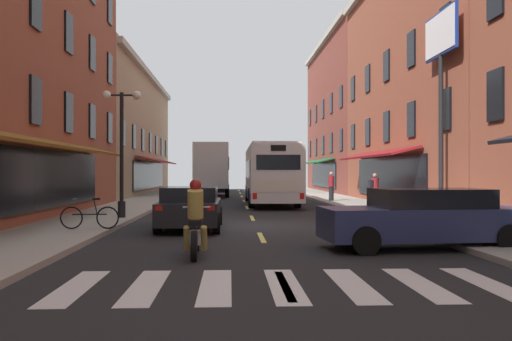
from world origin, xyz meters
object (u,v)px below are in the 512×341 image
(motorcycle_rider, at_px, (196,223))
(street_lamp_twin, at_px, (122,147))
(bicycle_near, at_px, (90,217))
(pedestrian_near, at_px, (375,189))
(transit_bus, at_px, (270,174))
(sedan_near, at_px, (219,184))
(billboard_sign, at_px, (441,59))
(sedan_mid, at_px, (191,207))
(pedestrian_mid, at_px, (331,186))
(sedan_far, at_px, (424,218))
(box_truck, at_px, (212,169))

(motorcycle_rider, xyz_separation_m, street_lamp_twin, (-3.25, 8.66, 2.03))
(bicycle_near, distance_m, pedestrian_near, 14.79)
(transit_bus, relative_size, sedan_near, 2.54)
(billboard_sign, height_order, sedan_mid, billboard_sign)
(billboard_sign, height_order, pedestrian_mid, billboard_sign)
(sedan_far, height_order, motorcycle_rider, motorcycle_rider)
(transit_bus, height_order, pedestrian_mid, transit_bus)
(pedestrian_near, relative_size, pedestrian_mid, 0.96)
(sedan_near, xyz_separation_m, pedestrian_near, (8.00, -25.95, 0.27))
(pedestrian_near, xyz_separation_m, pedestrian_mid, (-0.99, 5.97, 0.02))
(box_truck, distance_m, sedan_far, 28.67)
(billboard_sign, height_order, bicycle_near, billboard_sign)
(sedan_mid, height_order, motorcycle_rider, motorcycle_rider)
(sedan_near, xyz_separation_m, motorcycle_rider, (0.33, -40.29, -0.01))
(sedan_far, bearing_deg, box_truck, 101.86)
(box_truck, xyz_separation_m, motorcycle_rider, (0.56, -28.94, -1.30))
(bicycle_near, bearing_deg, transit_bus, 66.52)
(sedan_far, bearing_deg, motorcycle_rider, -170.28)
(pedestrian_near, bearing_deg, pedestrian_mid, 171.11)
(sedan_mid, distance_m, bicycle_near, 3.09)
(box_truck, xyz_separation_m, street_lamp_twin, (-2.69, -20.28, 0.74))
(pedestrian_mid, bearing_deg, sedan_mid, 66.53)
(transit_bus, distance_m, sedan_near, 21.35)
(street_lamp_twin, bearing_deg, motorcycle_rider, -69.43)
(pedestrian_mid, bearing_deg, box_truck, -47.39)
(box_truck, height_order, pedestrian_mid, box_truck)
(billboard_sign, distance_m, transit_bus, 12.87)
(sedan_near, distance_m, pedestrian_near, 27.16)
(billboard_sign, height_order, sedan_near, billboard_sign)
(box_truck, xyz_separation_m, sedan_far, (5.89, -28.03, -1.28))
(sedan_far, bearing_deg, bicycle_near, 157.53)
(billboard_sign, bearing_deg, street_lamp_twin, 179.26)
(transit_bus, height_order, sedan_far, transit_bus)
(sedan_near, relative_size, pedestrian_mid, 2.61)
(transit_bus, distance_m, sedan_mid, 14.08)
(billboard_sign, height_order, pedestrian_near, billboard_sign)
(billboard_sign, xyz_separation_m, pedestrian_near, (-0.99, 5.83, -5.08))
(box_truck, bearing_deg, street_lamp_twin, -97.54)
(pedestrian_near, bearing_deg, bicycle_near, -66.65)
(motorcycle_rider, bearing_deg, sedan_near, 90.47)
(bicycle_near, bearing_deg, pedestrian_mid, 57.55)
(box_truck, bearing_deg, sedan_mid, -89.85)
(pedestrian_mid, bearing_deg, transit_bus, 19.16)
(pedestrian_near, bearing_deg, sedan_mid, -61.51)
(sedan_far, xyz_separation_m, pedestrian_mid, (1.35, 19.40, 0.28))
(billboard_sign, bearing_deg, sedan_mid, -162.59)
(transit_bus, relative_size, street_lamp_twin, 2.40)
(sedan_near, bearing_deg, transit_bus, -80.97)
(sedan_near, bearing_deg, box_truck, -91.18)
(sedan_near, xyz_separation_m, bicycle_near, (-3.04, -35.78, -0.22))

